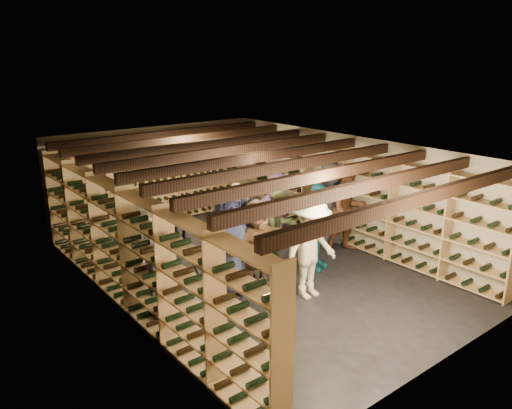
{
  "coord_description": "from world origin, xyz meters",
  "views": [
    {
      "loc": [
        -5.57,
        -7.13,
        4.09
      ],
      "look_at": [
        0.19,
        0.2,
        1.27
      ],
      "focal_mm": 35.0,
      "sensor_mm": 36.0,
      "label": 1
    }
  ],
  "objects_px": {
    "person_0": "(172,265)",
    "person_8": "(348,210)",
    "person_4": "(316,227)",
    "person_7": "(239,219)",
    "person_10": "(226,232)",
    "crate_stack_left": "(228,233)",
    "crate_stack_right": "(234,215)",
    "person_6": "(228,243)",
    "person_9": "(145,234)",
    "person_1": "(245,237)",
    "crate_loose": "(251,238)",
    "person_12": "(329,204)",
    "person_2": "(279,229)",
    "person_5": "(258,245)",
    "person_11": "(278,209)",
    "person_3": "(311,249)"
  },
  "relations": [
    {
      "from": "crate_loose",
      "to": "person_11",
      "type": "relative_size",
      "value": 0.3
    },
    {
      "from": "person_5",
      "to": "person_6",
      "type": "distance_m",
      "value": 0.56
    },
    {
      "from": "crate_stack_left",
      "to": "person_3",
      "type": "height_order",
      "value": "person_3"
    },
    {
      "from": "crate_stack_right",
      "to": "person_7",
      "type": "bearing_deg",
      "value": -122.28
    },
    {
      "from": "person_2",
      "to": "person_12",
      "type": "distance_m",
      "value": 1.76
    },
    {
      "from": "person_6",
      "to": "person_9",
      "type": "relative_size",
      "value": 1.25
    },
    {
      "from": "person_5",
      "to": "person_8",
      "type": "bearing_deg",
      "value": 1.91
    },
    {
      "from": "crate_stack_right",
      "to": "person_7",
      "type": "distance_m",
      "value": 1.91
    },
    {
      "from": "person_1",
      "to": "person_10",
      "type": "relative_size",
      "value": 1.05
    },
    {
      "from": "person_11",
      "to": "person_10",
      "type": "bearing_deg",
      "value": -157.12
    },
    {
      "from": "person_3",
      "to": "person_8",
      "type": "relative_size",
      "value": 0.97
    },
    {
      "from": "person_3",
      "to": "person_4",
      "type": "height_order",
      "value": "person_3"
    },
    {
      "from": "person_8",
      "to": "person_4",
      "type": "bearing_deg",
      "value": -151.19
    },
    {
      "from": "person_6",
      "to": "person_12",
      "type": "distance_m",
      "value": 3.2
    },
    {
      "from": "person_3",
      "to": "person_7",
      "type": "relative_size",
      "value": 1.17
    },
    {
      "from": "person_9",
      "to": "person_10",
      "type": "distance_m",
      "value": 1.56
    },
    {
      "from": "person_8",
      "to": "crate_stack_left",
      "type": "bearing_deg",
      "value": 155.4
    },
    {
      "from": "person_1",
      "to": "person_7",
      "type": "relative_size",
      "value": 1.04
    },
    {
      "from": "person_5",
      "to": "person_7",
      "type": "xyz_separation_m",
      "value": [
        0.76,
        1.59,
        -0.07
      ]
    },
    {
      "from": "person_11",
      "to": "person_12",
      "type": "bearing_deg",
      "value": -24.45
    },
    {
      "from": "crate_stack_right",
      "to": "person_1",
      "type": "xyz_separation_m",
      "value": [
        -1.62,
        -2.61,
        0.54
      ]
    },
    {
      "from": "crate_stack_right",
      "to": "crate_loose",
      "type": "xyz_separation_m",
      "value": [
        -0.39,
        -1.18,
        -0.17
      ]
    },
    {
      "from": "person_9",
      "to": "person_10",
      "type": "relative_size",
      "value": 0.99
    },
    {
      "from": "person_2",
      "to": "crate_loose",
      "type": "bearing_deg",
      "value": 69.63
    },
    {
      "from": "person_5",
      "to": "person_10",
      "type": "xyz_separation_m",
      "value": [
        0.06,
        1.08,
        -0.08
      ]
    },
    {
      "from": "person_1",
      "to": "person_5",
      "type": "xyz_separation_m",
      "value": [
        -0.12,
        -0.54,
        0.04
      ]
    },
    {
      "from": "person_8",
      "to": "person_10",
      "type": "height_order",
      "value": "person_8"
    },
    {
      "from": "person_1",
      "to": "person_12",
      "type": "xyz_separation_m",
      "value": [
        2.5,
        0.25,
        0.14
      ]
    },
    {
      "from": "person_2",
      "to": "person_5",
      "type": "relative_size",
      "value": 0.99
    },
    {
      "from": "person_6",
      "to": "person_9",
      "type": "height_order",
      "value": "person_6"
    },
    {
      "from": "person_1",
      "to": "person_3",
      "type": "distance_m",
      "value": 1.4
    },
    {
      "from": "crate_stack_right",
      "to": "person_4",
      "type": "bearing_deg",
      "value": -95.58
    },
    {
      "from": "person_5",
      "to": "person_11",
      "type": "distance_m",
      "value": 2.22
    },
    {
      "from": "person_1",
      "to": "person_2",
      "type": "relative_size",
      "value": 0.97
    },
    {
      "from": "crate_stack_right",
      "to": "person_12",
      "type": "xyz_separation_m",
      "value": [
        0.88,
        -2.36,
        0.68
      ]
    },
    {
      "from": "crate_stack_right",
      "to": "person_9",
      "type": "distance_m",
      "value": 3.24
    },
    {
      "from": "crate_stack_right",
      "to": "person_10",
      "type": "height_order",
      "value": "person_10"
    },
    {
      "from": "person_2",
      "to": "person_10",
      "type": "distance_m",
      "value": 1.04
    },
    {
      "from": "person_0",
      "to": "person_8",
      "type": "bearing_deg",
      "value": 7.28
    },
    {
      "from": "crate_loose",
      "to": "person_5",
      "type": "height_order",
      "value": "person_5"
    },
    {
      "from": "person_7",
      "to": "person_10",
      "type": "relative_size",
      "value": 1.01
    },
    {
      "from": "person_4",
      "to": "person_10",
      "type": "bearing_deg",
      "value": 128.53
    },
    {
      "from": "person_0",
      "to": "person_1",
      "type": "relative_size",
      "value": 1.15
    },
    {
      "from": "person_1",
      "to": "crate_stack_left",
      "type": "bearing_deg",
      "value": 71.35
    },
    {
      "from": "person_4",
      "to": "person_7",
      "type": "bearing_deg",
      "value": 100.0
    },
    {
      "from": "crate_stack_left",
      "to": "person_11",
      "type": "relative_size",
      "value": 0.4
    },
    {
      "from": "person_10",
      "to": "person_9",
      "type": "bearing_deg",
      "value": 165.02
    },
    {
      "from": "person_7",
      "to": "crate_stack_left",
      "type": "bearing_deg",
      "value": 88.38
    },
    {
      "from": "person_0",
      "to": "person_10",
      "type": "relative_size",
      "value": 1.21
    },
    {
      "from": "crate_stack_left",
      "to": "person_3",
      "type": "relative_size",
      "value": 0.38
    }
  ]
}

